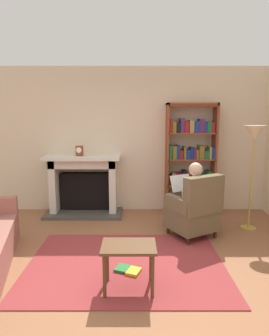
% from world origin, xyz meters
% --- Properties ---
extents(ground, '(14.00, 14.00, 0.00)m').
position_xyz_m(ground, '(0.00, 0.00, 0.00)').
color(ground, '#965F3E').
extents(back_wall, '(5.60, 0.10, 2.70)m').
position_xyz_m(back_wall, '(0.00, 2.55, 1.35)').
color(back_wall, beige).
rests_on(back_wall, ground).
extents(area_rug, '(2.40, 1.80, 0.01)m').
position_xyz_m(area_rug, '(0.00, 0.30, 0.01)').
color(area_rug, '#963335').
rests_on(area_rug, ground).
extents(fireplace, '(1.40, 0.64, 1.10)m').
position_xyz_m(fireplace, '(-0.83, 2.30, 0.58)').
color(fireplace, '#4C4742').
rests_on(fireplace, ground).
extents(mantel_clock, '(0.14, 0.14, 0.18)m').
position_xyz_m(mantel_clock, '(-0.88, 2.20, 1.19)').
color(mantel_clock, brown).
rests_on(mantel_clock, fireplace).
extents(bookshelf, '(0.91, 0.32, 2.04)m').
position_xyz_m(bookshelf, '(1.15, 2.33, 1.00)').
color(bookshelf, brown).
rests_on(bookshelf, ground).
extents(armchair_reading, '(0.86, 0.86, 0.97)m').
position_xyz_m(armchair_reading, '(1.01, 1.14, 0.42)').
color(armchair_reading, '#331E14').
rests_on(armchair_reading, ground).
extents(seated_reader, '(0.54, 0.59, 1.14)m').
position_xyz_m(seated_reader, '(0.95, 1.24, 0.62)').
color(seated_reader, white).
rests_on(seated_reader, ground).
extents(side_table, '(0.56, 0.39, 0.50)m').
position_xyz_m(side_table, '(0.05, -0.24, 0.42)').
color(side_table, brown).
rests_on(side_table, ground).
extents(scattered_books, '(0.34, 0.29, 0.03)m').
position_xyz_m(scattered_books, '(0.04, 0.11, 0.03)').
color(scattered_books, '#267233').
rests_on(scattered_books, area_rug).
extents(floor_lamp, '(0.32, 0.32, 1.66)m').
position_xyz_m(floor_lamp, '(1.95, 1.47, 1.41)').
color(floor_lamp, '#B7933F').
rests_on(floor_lamp, ground).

